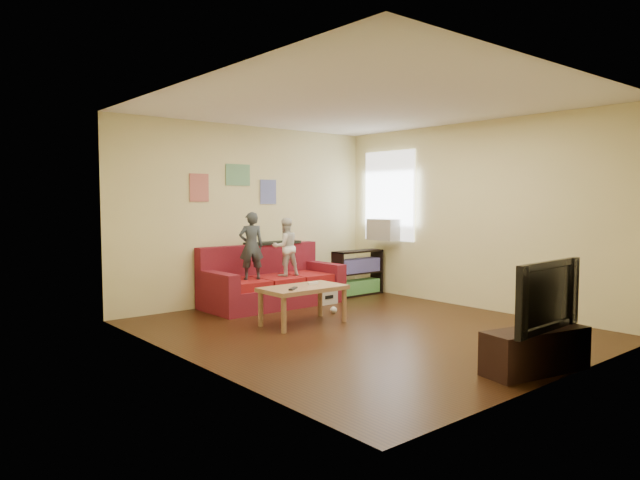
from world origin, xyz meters
TOP-DOWN VIEW (x-y plane):
  - room_shell at (0.00, 0.00)m, footprint 4.52×5.02m
  - sofa at (0.10, 2.07)m, footprint 2.10×0.97m
  - child_a at (-0.35, 1.90)m, footprint 0.41×0.35m
  - child_b at (0.25, 1.90)m, footprint 0.47×0.39m
  - coffee_table at (-0.36, 0.70)m, footprint 1.07×0.59m
  - remote at (-0.61, 0.58)m, footprint 0.19×0.15m
  - game_controller at (-0.16, 0.75)m, footprint 0.15×0.05m
  - bookshelf at (1.70, 1.86)m, footprint 0.93×0.28m
  - window at (2.22, 1.65)m, footprint 0.04×1.08m
  - ac_unit at (2.10, 1.65)m, footprint 0.28×0.55m
  - artwork_left at (-0.85, 2.48)m, footprint 0.30×0.01m
  - artwork_center at (-0.20, 2.48)m, footprint 0.42×0.01m
  - artwork_right at (0.35, 2.48)m, footprint 0.30×0.01m
  - file_box at (0.76, 1.63)m, footprint 0.38×0.29m
  - tv_stand at (0.02, -2.25)m, footprint 1.12×0.57m
  - television at (0.02, -2.25)m, footprint 1.11×0.19m
  - tissue at (0.38, 0.96)m, footprint 0.12×0.12m

SIDE VIEW (x-z plane):
  - tissue at x=0.38m, z-range 0.00..0.10m
  - file_box at x=0.76m, z-range 0.00..0.26m
  - tv_stand at x=0.02m, z-range 0.00..0.40m
  - sofa at x=0.10m, z-range -0.15..0.77m
  - bookshelf at x=1.70m, z-range -0.04..0.70m
  - coffee_table at x=-0.36m, z-range 0.17..0.66m
  - remote at x=-0.61m, z-range 0.48..0.51m
  - game_controller at x=-0.16m, z-range 0.48..0.51m
  - television at x=0.02m, z-range 0.40..1.03m
  - child_b at x=0.25m, z-range 0.44..1.31m
  - child_a at x=-0.35m, z-range 0.44..1.40m
  - ac_unit at x=2.10m, z-range 0.91..1.26m
  - room_shell at x=0.00m, z-range -0.01..2.71m
  - window at x=2.22m, z-range 0.90..2.38m
  - artwork_right at x=0.35m, z-range 1.51..1.89m
  - artwork_left at x=-0.85m, z-range 1.55..1.95m
  - artwork_center at x=-0.20m, z-range 1.79..2.11m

